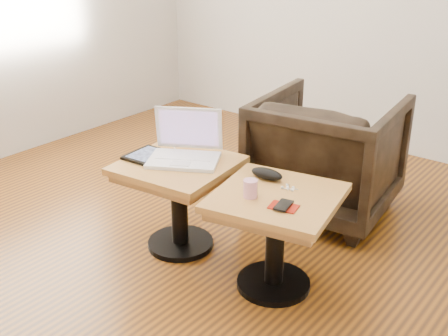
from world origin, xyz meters
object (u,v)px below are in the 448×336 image
Objects in this scene: side_table_left at (179,184)px; laptop at (185,149)px; striped_cup at (250,189)px; armchair at (327,155)px; side_table_right at (276,218)px.

side_table_left is 1.34× the size of laptop.
striped_cup reaches higher than side_table_left.
side_table_right is at bearing 96.45° from armchair.
side_table_right is 7.77× the size of striped_cup.
laptop reaches higher than armchair.
side_table_right is (0.62, 0.00, 0.00)m from side_table_left.
side_table_right is 0.91m from armchair.
laptop is at bearing 56.52° from armchair.
side_table_left and side_table_right have the same top height.
striped_cup is at bearing 90.53° from armchair.
side_table_right is 0.81× the size of armchair.
striped_cup is 1.01m from armchair.
laptop is 0.56m from striped_cup.
side_table_right is at bearing 50.86° from striped_cup.
armchair is at bearing 92.19° from side_table_right.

